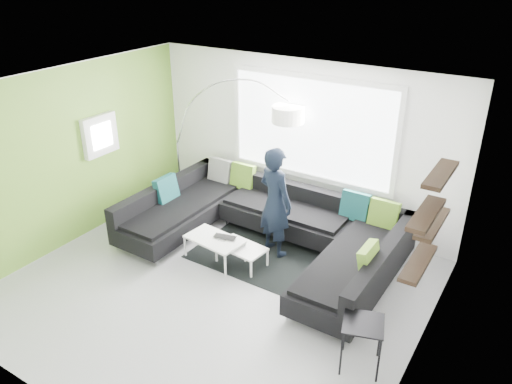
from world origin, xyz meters
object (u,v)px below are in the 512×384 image
arc_lamp (177,143)px  laptop (224,239)px  sectional_sofa (261,232)px  person (275,202)px  side_table (361,344)px  coffee_table (228,251)px

arc_lamp → laptop: bearing=-43.8°
sectional_sofa → arc_lamp: size_ratio=1.67×
laptop → person: bearing=37.6°
person → laptop: person is taller
side_table → sectional_sofa: bearing=147.2°
person → arc_lamp: bearing=7.4°
coffee_table → side_table: 2.67m
coffee_table → sectional_sofa: bearing=63.7°
arc_lamp → laptop: (1.77, -1.10, -0.85)m
arc_lamp → person: 2.37m
person → side_table: bearing=161.4°
coffee_table → person: bearing=60.6°
coffee_table → laptop: 0.21m
sectional_sofa → person: size_ratio=2.35×
sectional_sofa → arc_lamp: 2.39m
sectional_sofa → coffee_table: sectional_sofa is taller
arc_lamp → side_table: arc_lamp is taller
coffee_table → arc_lamp: (-1.84, 1.10, 1.05)m
side_table → person: bearing=142.4°
arc_lamp → sectional_sofa: bearing=-28.4°
sectional_sofa → coffee_table: bearing=-122.0°
sectional_sofa → coffee_table: 0.59m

